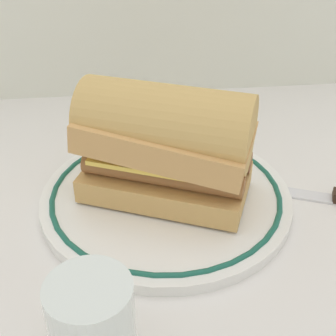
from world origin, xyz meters
TOP-DOWN VIEW (x-y plane):
  - ground_plane at (0.00, 0.00)m, footprint 1.50×1.50m
  - plate at (0.00, 0.03)m, footprint 0.27×0.27m
  - sausage_sandwich at (0.00, 0.03)m, footprint 0.20×0.15m
  - butter_knife at (0.18, 0.01)m, footprint 0.14×0.07m

SIDE VIEW (x-z plane):
  - ground_plane at x=0.00m, z-range 0.00..0.00m
  - butter_knife at x=0.18m, z-range 0.00..0.01m
  - plate at x=0.00m, z-range 0.00..0.02m
  - sausage_sandwich at x=0.00m, z-range 0.01..0.14m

